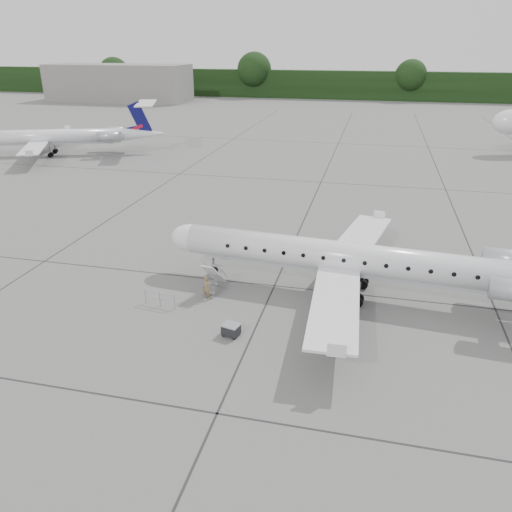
# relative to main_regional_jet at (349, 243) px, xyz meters

# --- Properties ---
(ground) EXTENTS (320.00, 320.00, 0.00)m
(ground) POSITION_rel_main_regional_jet_xyz_m (-1.73, -3.66, -3.71)
(ground) COLOR slate
(ground) RESTS_ON ground
(treeline) EXTENTS (260.00, 4.00, 8.00)m
(treeline) POSITION_rel_main_regional_jet_xyz_m (-1.73, 126.34, 0.29)
(treeline) COLOR black
(treeline) RESTS_ON ground
(terminal_building) EXTENTS (40.00, 14.00, 10.00)m
(terminal_building) POSITION_rel_main_regional_jet_xyz_m (-71.73, 106.34, 1.29)
(terminal_building) COLOR slate
(terminal_building) RESTS_ON ground
(main_regional_jet) EXTENTS (30.63, 23.25, 7.42)m
(main_regional_jet) POSITION_rel_main_regional_jet_xyz_m (0.00, 0.00, 0.00)
(main_regional_jet) COLOR silver
(main_regional_jet) RESTS_ON ground
(airstair) EXTENTS (1.06, 2.53, 2.33)m
(airstair) POSITION_rel_main_regional_jet_xyz_m (-8.86, -1.56, -2.55)
(airstair) COLOR silver
(airstair) RESTS_ON ground
(passenger) EXTENTS (0.71, 0.62, 1.64)m
(passenger) POSITION_rel_main_regional_jet_xyz_m (-8.97, -2.94, -2.89)
(passenger) COLOR olive
(passenger) RESTS_ON ground
(safety_railing) EXTENTS (2.18, 0.44, 1.00)m
(safety_railing) POSITION_rel_main_regional_jet_xyz_m (-11.62, -4.57, -3.21)
(safety_railing) COLOR #999CA1
(safety_railing) RESTS_ON ground
(baggage_cart) EXTENTS (1.10, 0.97, 0.82)m
(baggage_cart) POSITION_rel_main_regional_jet_xyz_m (-6.16, -6.93, -3.30)
(baggage_cart) COLOR black
(baggage_cart) RESTS_ON ground
(bg_regional_left) EXTENTS (34.44, 29.52, 7.63)m
(bg_regional_left) POSITION_rel_main_regional_jet_xyz_m (-47.34, 35.17, 0.10)
(bg_regional_left) COLOR silver
(bg_regional_left) RESTS_ON ground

